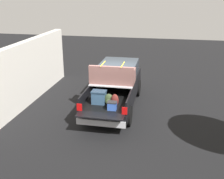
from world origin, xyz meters
TOP-DOWN VIEW (x-y plane):
  - ground_plane at (0.00, 0.00)m, footprint 40.00×40.00m
  - pickup_truck at (0.37, 0.00)m, footprint 6.05×2.06m
  - building_facade at (-0.26, 4.27)m, footprint 8.89×0.36m

SIDE VIEW (x-z plane):
  - ground_plane at x=0.00m, z-range 0.00..0.00m
  - pickup_truck at x=0.37m, z-range -0.13..2.10m
  - building_facade at x=-0.26m, z-range 0.00..3.01m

